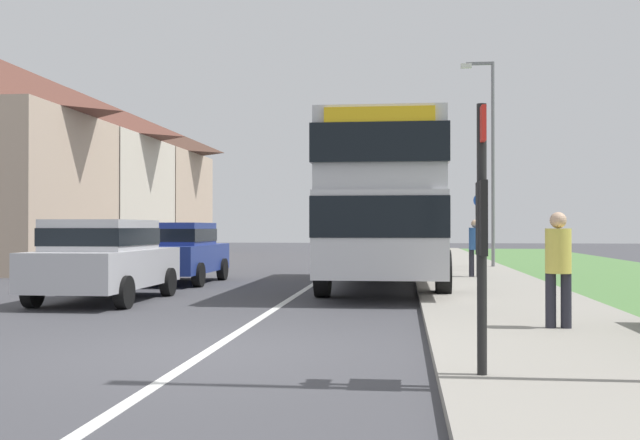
{
  "coord_description": "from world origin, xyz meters",
  "views": [
    {
      "loc": [
        2.28,
        -8.56,
        1.47
      ],
      "look_at": [
        0.74,
        5.3,
        1.6
      ],
      "focal_mm": 41.96,
      "sensor_mm": 36.0,
      "label": 1
    }
  ],
  "objects_px": {
    "bus_stop_sign": "(482,219)",
    "cycle_route_sign": "(481,228)",
    "double_decker_bus": "(385,199)",
    "parked_car_silver": "(104,257)",
    "pedestrian_at_stop": "(558,264)",
    "parked_car_blue": "(177,250)",
    "street_lamp_mid": "(490,150)",
    "pedestrian_walking_away": "(475,245)"
  },
  "relations": [
    {
      "from": "bus_stop_sign",
      "to": "cycle_route_sign",
      "type": "xyz_separation_m",
      "value": [
        1.69,
        16.67,
        -0.11
      ]
    },
    {
      "from": "pedestrian_walking_away",
      "to": "double_decker_bus",
      "type": "bearing_deg",
      "value": -134.74
    },
    {
      "from": "pedestrian_walking_away",
      "to": "bus_stop_sign",
      "type": "bearing_deg",
      "value": -95.18
    },
    {
      "from": "pedestrian_walking_away",
      "to": "street_lamp_mid",
      "type": "bearing_deg",
      "value": 79.46
    },
    {
      "from": "cycle_route_sign",
      "to": "double_decker_bus",
      "type": "bearing_deg",
      "value": -117.42
    },
    {
      "from": "pedestrian_at_stop",
      "to": "parked_car_blue",
      "type": "bearing_deg",
      "value": 132.39
    },
    {
      "from": "pedestrian_walking_away",
      "to": "cycle_route_sign",
      "type": "bearing_deg",
      "value": 81.54
    },
    {
      "from": "street_lamp_mid",
      "to": "cycle_route_sign",
      "type": "bearing_deg",
      "value": -103.18
    },
    {
      "from": "parked_car_blue",
      "to": "pedestrian_walking_away",
      "type": "xyz_separation_m",
      "value": [
        7.8,
        1.63,
        0.1
      ]
    },
    {
      "from": "parked_car_silver",
      "to": "pedestrian_at_stop",
      "type": "height_order",
      "value": "pedestrian_at_stop"
    },
    {
      "from": "double_decker_bus",
      "to": "parked_car_silver",
      "type": "xyz_separation_m",
      "value": [
        -5.4,
        -4.09,
        -1.25
      ]
    },
    {
      "from": "parked_car_silver",
      "to": "street_lamp_mid",
      "type": "distance_m",
      "value": 15.16
    },
    {
      "from": "cycle_route_sign",
      "to": "pedestrian_walking_away",
      "type": "bearing_deg",
      "value": -98.46
    },
    {
      "from": "parked_car_silver",
      "to": "pedestrian_walking_away",
      "type": "relative_size",
      "value": 2.43
    },
    {
      "from": "double_decker_bus",
      "to": "bus_stop_sign",
      "type": "height_order",
      "value": "double_decker_bus"
    },
    {
      "from": "pedestrian_walking_away",
      "to": "street_lamp_mid",
      "type": "xyz_separation_m",
      "value": [
        1.01,
        5.43,
        3.13
      ]
    },
    {
      "from": "parked_car_blue",
      "to": "pedestrian_walking_away",
      "type": "relative_size",
      "value": 2.35
    },
    {
      "from": "bus_stop_sign",
      "to": "pedestrian_walking_away",
      "type": "bearing_deg",
      "value": 84.82
    },
    {
      "from": "parked_car_blue",
      "to": "bus_stop_sign",
      "type": "height_order",
      "value": "bus_stop_sign"
    },
    {
      "from": "parked_car_blue",
      "to": "bus_stop_sign",
      "type": "relative_size",
      "value": 1.51
    },
    {
      "from": "double_decker_bus",
      "to": "parked_car_blue",
      "type": "height_order",
      "value": "double_decker_bus"
    },
    {
      "from": "cycle_route_sign",
      "to": "pedestrian_at_stop",
      "type": "bearing_deg",
      "value": -91.47
    },
    {
      "from": "pedestrian_at_stop",
      "to": "cycle_route_sign",
      "type": "distance_m",
      "value": 13.38
    },
    {
      "from": "bus_stop_sign",
      "to": "double_decker_bus",
      "type": "bearing_deg",
      "value": 95.8
    },
    {
      "from": "parked_car_blue",
      "to": "bus_stop_sign",
      "type": "bearing_deg",
      "value": -61.27
    },
    {
      "from": "double_decker_bus",
      "to": "parked_car_silver",
      "type": "relative_size",
      "value": 2.35
    },
    {
      "from": "parked_car_silver",
      "to": "double_decker_bus",
      "type": "bearing_deg",
      "value": 37.12
    },
    {
      "from": "parked_car_silver",
      "to": "cycle_route_sign",
      "type": "relative_size",
      "value": 1.61
    },
    {
      "from": "double_decker_bus",
      "to": "cycle_route_sign",
      "type": "height_order",
      "value": "double_decker_bus"
    },
    {
      "from": "pedestrian_at_stop",
      "to": "cycle_route_sign",
      "type": "xyz_separation_m",
      "value": [
        0.34,
        13.36,
        0.45
      ]
    },
    {
      "from": "parked_car_silver",
      "to": "bus_stop_sign",
      "type": "xyz_separation_m",
      "value": [
        6.54,
        -7.13,
        0.65
      ]
    },
    {
      "from": "cycle_route_sign",
      "to": "street_lamp_mid",
      "type": "distance_m",
      "value": 3.62
    },
    {
      "from": "double_decker_bus",
      "to": "bus_stop_sign",
      "type": "distance_m",
      "value": 11.29
    },
    {
      "from": "street_lamp_mid",
      "to": "bus_stop_sign",
      "type": "bearing_deg",
      "value": -96.72
    },
    {
      "from": "pedestrian_at_stop",
      "to": "street_lamp_mid",
      "type": "xyz_separation_m",
      "value": [
        0.9,
        15.74,
        3.13
      ]
    },
    {
      "from": "parked_car_silver",
      "to": "pedestrian_walking_away",
      "type": "distance_m",
      "value": 10.13
    },
    {
      "from": "double_decker_bus",
      "to": "street_lamp_mid",
      "type": "relative_size",
      "value": 1.34
    },
    {
      "from": "double_decker_bus",
      "to": "pedestrian_walking_away",
      "type": "distance_m",
      "value": 3.57
    },
    {
      "from": "parked_car_blue",
      "to": "pedestrian_at_stop",
      "type": "height_order",
      "value": "pedestrian_at_stop"
    },
    {
      "from": "bus_stop_sign",
      "to": "cycle_route_sign",
      "type": "relative_size",
      "value": 1.03
    },
    {
      "from": "parked_car_silver",
      "to": "parked_car_blue",
      "type": "bearing_deg",
      "value": 90.28
    },
    {
      "from": "double_decker_bus",
      "to": "pedestrian_walking_away",
      "type": "bearing_deg",
      "value": 45.26
    }
  ]
}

